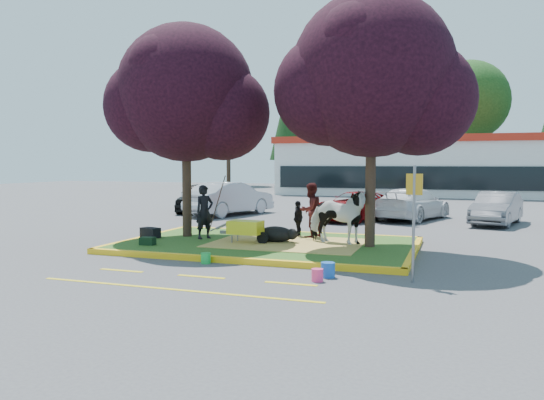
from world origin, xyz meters
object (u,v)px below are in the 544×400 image
(cow, at_px, (337,217))
(bucket_blue, at_px, (328,270))
(bucket_green, at_px, (206,258))
(car_silver, at_px, (230,198))
(handler, at_px, (204,212))
(bucket_pink, at_px, (317,275))
(sign_post, at_px, (414,211))
(wheelbarrow, at_px, (246,228))
(car_black, at_px, (201,197))
(calf, at_px, (276,234))

(cow, bearing_deg, bucket_blue, -159.01)
(bucket_green, xyz_separation_m, car_silver, (-4.26, 11.19, 0.64))
(handler, bearing_deg, bucket_pink, -98.53)
(sign_post, bearing_deg, handler, 164.24)
(bucket_pink, bearing_deg, wheelbarrow, 130.82)
(cow, height_order, car_black, cow)
(bucket_blue, bearing_deg, cow, 99.28)
(car_silver, bearing_deg, bucket_blue, 140.14)
(sign_post, distance_m, bucket_blue, 2.17)
(handler, distance_m, bucket_pink, 6.00)
(bucket_blue, bearing_deg, car_black, 126.40)
(calf, height_order, wheelbarrow, wheelbarrow)
(cow, height_order, handler, handler)
(handler, bearing_deg, calf, -56.81)
(bucket_green, height_order, bucket_pink, bucket_pink)
(car_silver, bearing_deg, cow, 147.99)
(bucket_green, bearing_deg, car_silver, 110.85)
(handler, relative_size, sign_post, 0.68)
(car_black, bearing_deg, bucket_pink, -66.82)
(sign_post, bearing_deg, calf, 152.50)
(sign_post, distance_m, bucket_green, 5.08)
(bucket_blue, relative_size, car_black, 0.07)
(cow, xyz_separation_m, calf, (-1.75, -0.19, -0.55))
(calf, bearing_deg, car_silver, 107.75)
(calf, bearing_deg, car_black, 113.52)
(handler, xyz_separation_m, bucket_pink, (4.49, -3.89, -0.83))
(cow, height_order, calf, cow)
(cow, relative_size, car_silver, 0.39)
(bucket_green, relative_size, bucket_blue, 0.81)
(wheelbarrow, bearing_deg, calf, 36.73)
(calf, xyz_separation_m, car_silver, (-5.06, 8.28, 0.40))
(wheelbarrow, xyz_separation_m, bucket_green, (-0.07, -2.42, -0.46))
(bucket_pink, distance_m, car_black, 16.15)
(handler, distance_m, bucket_green, 3.33)
(bucket_pink, xyz_separation_m, car_silver, (-7.29, 12.20, 0.64))
(wheelbarrow, height_order, bucket_green, wheelbarrow)
(bucket_blue, bearing_deg, bucket_pink, -103.99)
(handler, bearing_deg, bucket_blue, -94.29)
(cow, relative_size, car_black, 0.42)
(handler, distance_m, sign_post, 7.17)
(wheelbarrow, xyz_separation_m, car_silver, (-4.33, 8.77, 0.18))
(calf, bearing_deg, bucket_blue, -69.59)
(cow, bearing_deg, calf, 107.97)
(sign_post, height_order, car_black, sign_post)
(calf, bearing_deg, handler, 167.09)
(bucket_pink, height_order, bucket_blue, bucket_blue)
(calf, xyz_separation_m, bucket_pink, (2.23, -3.92, -0.25))
(wheelbarrow, bearing_deg, bucket_pink, -46.00)
(wheelbarrow, height_order, sign_post, sign_post)
(bucket_pink, bearing_deg, handler, 139.07)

